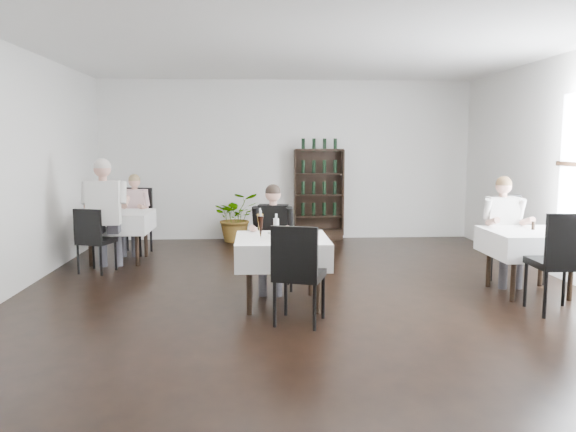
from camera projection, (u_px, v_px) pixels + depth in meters
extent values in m
plane|color=black|center=(308.00, 304.00, 6.38)|extent=(9.00, 9.00, 0.00)
plane|color=white|center=(310.00, 32.00, 6.00)|extent=(9.00, 9.00, 0.00)
plane|color=white|center=(286.00, 160.00, 10.64)|extent=(7.00, 0.00, 7.00)
plane|color=white|center=(446.00, 243.00, 1.73)|extent=(7.00, 0.00, 7.00)
cube|color=black|center=(318.00, 234.00, 10.68)|extent=(0.90, 0.28, 0.20)
cylinder|color=black|center=(249.00, 282.00, 5.93)|extent=(0.06, 0.06, 0.71)
cylinder|color=black|center=(250.00, 267.00, 6.66)|extent=(0.06, 0.06, 0.71)
cylinder|color=black|center=(318.00, 281.00, 5.98)|extent=(0.06, 0.06, 0.71)
cylinder|color=black|center=(311.00, 266.00, 6.70)|extent=(0.06, 0.06, 0.71)
cube|color=black|center=(282.00, 241.00, 6.27)|extent=(0.85, 0.85, 0.04)
cube|color=white|center=(282.00, 251.00, 6.28)|extent=(1.03, 1.03, 0.30)
cylinder|color=black|center=(90.00, 243.00, 8.30)|extent=(0.06, 0.06, 0.71)
cylinder|color=black|center=(103.00, 235.00, 8.97)|extent=(0.06, 0.06, 0.71)
cylinder|color=black|center=(137.00, 242.00, 8.34)|extent=(0.06, 0.06, 0.71)
cylinder|color=black|center=(146.00, 235.00, 9.01)|extent=(0.06, 0.06, 0.71)
cube|color=black|center=(118.00, 215.00, 8.61)|extent=(0.80, 0.80, 0.04)
cube|color=white|center=(119.00, 222.00, 8.62)|extent=(0.98, 0.98, 0.30)
cylinder|color=black|center=(514.00, 271.00, 6.43)|extent=(0.06, 0.06, 0.71)
cylinder|color=black|center=(489.00, 259.00, 7.10)|extent=(0.06, 0.06, 0.71)
cylinder|color=black|center=(571.00, 271.00, 6.47)|extent=(0.06, 0.06, 0.71)
cylinder|color=black|center=(541.00, 259.00, 7.14)|extent=(0.06, 0.06, 0.71)
cube|color=black|center=(530.00, 234.00, 6.74)|extent=(0.80, 0.80, 0.04)
cube|color=white|center=(529.00, 243.00, 6.75)|extent=(0.98, 0.98, 0.30)
imported|color=#25531C|center=(236.00, 217.00, 10.42)|extent=(0.95, 0.87, 0.92)
cylinder|color=black|center=(262.00, 276.00, 6.83)|extent=(0.03, 0.03, 0.42)
cylinder|color=black|center=(260.00, 270.00, 7.19)|extent=(0.03, 0.03, 0.42)
cylinder|color=black|center=(291.00, 275.00, 6.87)|extent=(0.03, 0.03, 0.42)
cylinder|color=black|center=(288.00, 269.00, 7.23)|extent=(0.03, 0.03, 0.42)
cube|color=black|center=(275.00, 254.00, 7.00)|extent=(0.44, 0.44, 0.06)
cube|color=black|center=(274.00, 232.00, 7.15)|extent=(0.42, 0.07, 0.45)
cylinder|color=black|center=(323.00, 297.00, 5.82)|extent=(0.04, 0.04, 0.46)
cylinder|color=black|center=(314.00, 308.00, 5.43)|extent=(0.04, 0.04, 0.46)
cylinder|color=black|center=(286.00, 294.00, 5.92)|extent=(0.04, 0.04, 0.46)
cylinder|color=black|center=(275.00, 304.00, 5.54)|extent=(0.04, 0.04, 0.46)
cube|color=black|center=(300.00, 275.00, 5.64)|extent=(0.59, 0.59, 0.07)
cube|color=black|center=(294.00, 252.00, 5.41)|extent=(0.46, 0.20, 0.50)
cylinder|color=black|center=(115.00, 241.00, 9.11)|extent=(0.04, 0.04, 0.49)
cylinder|color=black|center=(127.00, 236.00, 9.53)|extent=(0.04, 0.04, 0.49)
cylinder|color=black|center=(140.00, 242.00, 9.04)|extent=(0.04, 0.04, 0.49)
cylinder|color=black|center=(151.00, 237.00, 9.46)|extent=(0.04, 0.04, 0.49)
cube|color=black|center=(133.00, 222.00, 9.25)|extent=(0.59, 0.59, 0.07)
cube|color=black|center=(138.00, 203.00, 9.43)|extent=(0.49, 0.17, 0.54)
cylinder|color=black|center=(116.00, 256.00, 8.07)|extent=(0.03, 0.03, 0.42)
cylinder|color=black|center=(101.00, 261.00, 7.72)|extent=(0.03, 0.03, 0.42)
cylinder|color=black|center=(94.00, 254.00, 8.16)|extent=(0.03, 0.03, 0.42)
cylinder|color=black|center=(78.00, 259.00, 7.81)|extent=(0.03, 0.03, 0.42)
cube|color=black|center=(97.00, 241.00, 7.91)|extent=(0.53, 0.53, 0.06)
cube|color=black|center=(88.00, 226.00, 7.69)|extent=(0.41, 0.18, 0.46)
cylinder|color=black|center=(518.00, 269.00, 7.02)|extent=(0.04, 0.04, 0.52)
cylinder|color=black|center=(491.00, 262.00, 7.42)|extent=(0.04, 0.04, 0.52)
cylinder|color=black|center=(543.00, 265.00, 7.21)|extent=(0.04, 0.04, 0.52)
cylinder|color=black|center=(516.00, 259.00, 7.61)|extent=(0.04, 0.04, 0.52)
cube|color=black|center=(518.00, 242.00, 7.28)|extent=(0.67, 0.67, 0.08)
cube|color=black|center=(505.00, 216.00, 7.45)|extent=(0.50, 0.24, 0.56)
cylinder|color=black|center=(564.00, 284.00, 6.27)|extent=(0.04, 0.04, 0.50)
cylinder|color=black|center=(526.00, 285.00, 6.25)|extent=(0.04, 0.04, 0.50)
cylinder|color=black|center=(545.00, 295.00, 5.81)|extent=(0.04, 0.04, 0.50)
cube|color=black|center=(556.00, 263.00, 6.00)|extent=(0.51, 0.51, 0.08)
cube|color=black|center=(570.00, 240.00, 5.74)|extent=(0.50, 0.06, 0.55)
cube|color=#3A3A41|center=(264.00, 251.00, 6.82)|extent=(0.18, 0.40, 0.13)
cylinder|color=#3A3A41|center=(263.00, 278.00, 6.69)|extent=(0.10, 0.10, 0.45)
cube|color=#3A3A41|center=(279.00, 252.00, 6.80)|extent=(0.18, 0.40, 0.13)
cylinder|color=#3A3A41|center=(278.00, 278.00, 6.67)|extent=(0.10, 0.10, 0.45)
cube|color=black|center=(273.00, 225.00, 6.94)|extent=(0.39, 0.25, 0.50)
cylinder|color=tan|center=(254.00, 229.00, 6.72)|extent=(0.11, 0.29, 0.14)
cylinder|color=tan|center=(288.00, 230.00, 6.68)|extent=(0.11, 0.29, 0.14)
sphere|color=tan|center=(273.00, 194.00, 6.87)|extent=(0.19, 0.19, 0.19)
sphere|color=black|center=(273.00, 192.00, 6.87)|extent=(0.19, 0.19, 0.19)
cube|color=#3A3A41|center=(127.00, 224.00, 9.16)|extent=(0.19, 0.40, 0.13)
cylinder|color=#3A3A41|center=(124.00, 243.00, 9.04)|extent=(0.10, 0.10, 0.45)
cube|color=#3A3A41|center=(138.00, 224.00, 9.14)|extent=(0.19, 0.40, 0.13)
cylinder|color=#3A3A41|center=(135.00, 243.00, 9.02)|extent=(0.10, 0.10, 0.45)
cube|color=beige|center=(136.00, 205.00, 9.29)|extent=(0.39, 0.26, 0.50)
cylinder|color=tan|center=(117.00, 207.00, 9.07)|extent=(0.12, 0.29, 0.14)
cylinder|color=tan|center=(143.00, 207.00, 9.02)|extent=(0.12, 0.29, 0.14)
sphere|color=tan|center=(134.00, 181.00, 9.22)|extent=(0.19, 0.19, 0.19)
sphere|color=olive|center=(134.00, 180.00, 9.22)|extent=(0.19, 0.19, 0.19)
cube|color=#3A3A41|center=(115.00, 227.00, 8.09)|extent=(0.19, 0.48, 0.16)
cylinder|color=#3A3A41|center=(118.00, 248.00, 8.33)|extent=(0.12, 0.12, 0.55)
cube|color=#3A3A41|center=(99.00, 227.00, 8.06)|extent=(0.19, 0.48, 0.16)
cylinder|color=#3A3A41|center=(103.00, 248.00, 8.30)|extent=(0.12, 0.12, 0.55)
cube|color=silver|center=(103.00, 203.00, 7.82)|extent=(0.46, 0.28, 0.61)
cylinder|color=tan|center=(125.00, 202.00, 8.16)|extent=(0.12, 0.35, 0.17)
cylinder|color=tan|center=(89.00, 202.00, 8.08)|extent=(0.12, 0.35, 0.17)
sphere|color=tan|center=(102.00, 169.00, 7.78)|extent=(0.23, 0.23, 0.23)
sphere|color=beige|center=(102.00, 167.00, 7.78)|extent=(0.23, 0.23, 0.23)
cube|color=#3A3A41|center=(499.00, 244.00, 7.16)|extent=(0.14, 0.41, 0.14)
cylinder|color=#3A3A41|center=(503.00, 270.00, 7.03)|extent=(0.11, 0.11, 0.47)
cube|color=#3A3A41|center=(514.00, 244.00, 7.17)|extent=(0.14, 0.41, 0.14)
cylinder|color=#3A3A41|center=(518.00, 270.00, 7.03)|extent=(0.11, 0.11, 0.47)
cube|color=silver|center=(501.00, 217.00, 7.30)|extent=(0.39, 0.22, 0.53)
cylinder|color=tan|center=(493.00, 221.00, 7.04)|extent=(0.08, 0.30, 0.15)
cylinder|color=tan|center=(527.00, 221.00, 7.06)|extent=(0.08, 0.30, 0.15)
sphere|color=tan|center=(504.00, 186.00, 7.23)|extent=(0.20, 0.20, 0.20)
sphere|color=brown|center=(504.00, 184.00, 7.23)|extent=(0.20, 0.20, 0.20)
cube|color=white|center=(281.00, 234.00, 6.46)|extent=(0.31, 0.31, 0.02)
cube|color=brown|center=(279.00, 232.00, 6.44)|extent=(0.12, 0.12, 0.02)
sphere|color=#437D21|center=(286.00, 230.00, 6.50)|extent=(0.06, 0.06, 0.06)
cube|color=olive|center=(283.00, 233.00, 6.40)|extent=(0.09, 0.07, 0.02)
cube|color=white|center=(290.00, 239.00, 6.08)|extent=(0.24, 0.24, 0.02)
cube|color=brown|center=(288.00, 238.00, 6.05)|extent=(0.10, 0.09, 0.02)
sphere|color=#437D21|center=(295.00, 236.00, 6.11)|extent=(0.06, 0.06, 0.06)
cube|color=olive|center=(292.00, 239.00, 6.02)|extent=(0.10, 0.09, 0.02)
cone|color=black|center=(261.00, 227.00, 6.18)|extent=(0.07, 0.07, 0.25)
cylinder|color=silver|center=(261.00, 213.00, 6.16)|extent=(0.02, 0.02, 0.06)
cone|color=#C28C31|center=(260.00, 225.00, 6.28)|extent=(0.08, 0.08, 0.26)
cylinder|color=silver|center=(260.00, 211.00, 6.26)|extent=(0.02, 0.02, 0.06)
cylinder|color=silver|center=(276.00, 228.00, 6.27)|extent=(0.06, 0.06, 0.21)
cylinder|color=#B6100A|center=(276.00, 229.00, 6.27)|extent=(0.07, 0.07, 0.05)
cylinder|color=silver|center=(276.00, 216.00, 6.26)|extent=(0.03, 0.03, 0.05)
cube|color=black|center=(302.00, 240.00, 6.08)|extent=(0.19, 0.17, 0.01)
cylinder|color=silver|center=(301.00, 239.00, 6.08)|extent=(0.07, 0.16, 0.01)
cylinder|color=silver|center=(304.00, 239.00, 6.08)|extent=(0.08, 0.16, 0.01)
cylinder|color=black|center=(533.00, 226.00, 6.82)|extent=(0.05, 0.05, 0.10)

